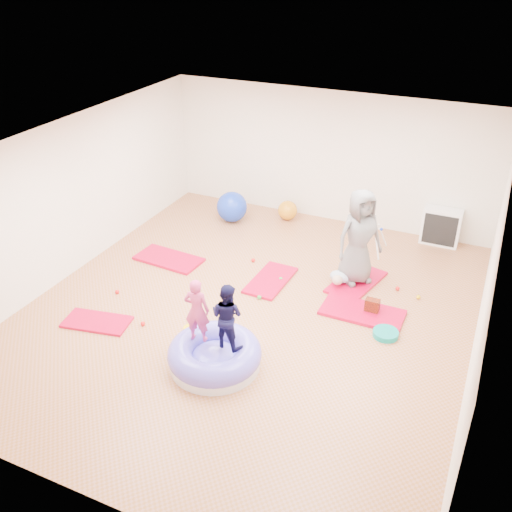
% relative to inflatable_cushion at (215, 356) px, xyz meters
% --- Properties ---
extents(room, '(7.01, 8.01, 2.81)m').
position_rel_inflatable_cushion_xyz_m(room, '(-0.13, 1.43, 1.23)').
color(room, '#B1745A').
rests_on(room, ground).
extents(gym_mat_front_left, '(1.14, 0.72, 0.04)m').
position_rel_inflatable_cushion_xyz_m(gym_mat_front_left, '(-2.22, 0.13, -0.14)').
color(gym_mat_front_left, '#C70035').
rests_on(gym_mat_front_left, ground).
extents(gym_mat_mid_left, '(1.33, 0.73, 0.05)m').
position_rel_inflatable_cushion_xyz_m(gym_mat_mid_left, '(-2.26, 2.36, -0.14)').
color(gym_mat_mid_left, '#C70035').
rests_on(gym_mat_mid_left, ground).
extents(gym_mat_center_back, '(0.63, 1.20, 0.05)m').
position_rel_inflatable_cushion_xyz_m(gym_mat_center_back, '(-0.17, 2.46, -0.14)').
color(gym_mat_center_back, '#C70035').
rests_on(gym_mat_center_back, ground).
extents(gym_mat_right, '(1.35, 0.68, 0.06)m').
position_rel_inflatable_cushion_xyz_m(gym_mat_right, '(1.61, 2.14, -0.14)').
color(gym_mat_right, '#C70035').
rests_on(gym_mat_right, ground).
extents(gym_mat_rear_right, '(0.90, 1.36, 0.05)m').
position_rel_inflatable_cushion_xyz_m(gym_mat_rear_right, '(1.26, 3.03, -0.14)').
color(gym_mat_rear_right, '#C70035').
rests_on(gym_mat_rear_right, ground).
extents(inflatable_cushion, '(1.36, 1.36, 0.43)m').
position_rel_inflatable_cushion_xyz_m(inflatable_cushion, '(0.00, 0.00, 0.00)').
color(inflatable_cushion, silver).
rests_on(inflatable_cushion, ground).
extents(child_pink, '(0.40, 0.31, 1.00)m').
position_rel_inflatable_cushion_xyz_m(child_pink, '(-0.28, 0.05, 0.73)').
color(child_pink, '#CF3971').
rests_on(child_pink, inflatable_cushion).
extents(child_navy, '(0.53, 0.43, 1.00)m').
position_rel_inflatable_cushion_xyz_m(child_navy, '(0.16, 0.11, 0.73)').
color(child_navy, black).
rests_on(child_navy, inflatable_cushion).
extents(adult_caregiver, '(0.98, 0.99, 1.73)m').
position_rel_inflatable_cushion_xyz_m(adult_caregiver, '(1.22, 3.06, 0.75)').
color(adult_caregiver, slate).
rests_on(adult_caregiver, gym_mat_rear_right).
extents(infant, '(0.38, 0.39, 0.23)m').
position_rel_inflatable_cushion_xyz_m(infant, '(1.00, 2.83, 0.00)').
color(infant, '#A5B8CF').
rests_on(infant, gym_mat_rear_right).
extents(ball_pit_balls, '(4.89, 3.14, 0.07)m').
position_rel_inflatable_cushion_xyz_m(ball_pit_balls, '(0.14, 1.86, -0.13)').
color(ball_pit_balls, green).
rests_on(ball_pit_balls, ground).
extents(exercise_ball_blue, '(0.66, 0.66, 0.66)m').
position_rel_inflatable_cushion_xyz_m(exercise_ball_blue, '(-1.94, 4.45, 0.16)').
color(exercise_ball_blue, '#1637C5').
rests_on(exercise_ball_blue, ground).
extents(exercise_ball_orange, '(0.42, 0.42, 0.42)m').
position_rel_inflatable_cushion_xyz_m(exercise_ball_orange, '(-0.86, 5.02, 0.05)').
color(exercise_ball_orange, orange).
rests_on(exercise_ball_orange, ground).
extents(infant_play_gym, '(0.70, 0.67, 0.54)m').
position_rel_inflatable_cushion_xyz_m(infant_play_gym, '(1.09, 4.32, 0.19)').
color(infant_play_gym, white).
rests_on(infant_play_gym, ground).
extents(cube_shelf, '(0.74, 0.37, 0.74)m').
position_rel_inflatable_cushion_xyz_m(cube_shelf, '(2.36, 5.23, 0.21)').
color(cube_shelf, white).
rests_on(cube_shelf, ground).
extents(balance_disc, '(0.40, 0.40, 0.09)m').
position_rel_inflatable_cushion_xyz_m(balance_disc, '(2.10, 1.70, -0.12)').
color(balance_disc, '#078A80').
rests_on(balance_disc, ground).
extents(backpack, '(0.23, 0.14, 0.27)m').
position_rel_inflatable_cushion_xyz_m(backpack, '(1.74, 2.22, -0.03)').
color(backpack, '#9C2305').
rests_on(backpack, ground).
extents(yellow_toy, '(0.21, 0.21, 0.03)m').
position_rel_inflatable_cushion_xyz_m(yellow_toy, '(-0.77, 0.60, -0.15)').
color(yellow_toy, yellow).
rests_on(yellow_toy, ground).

